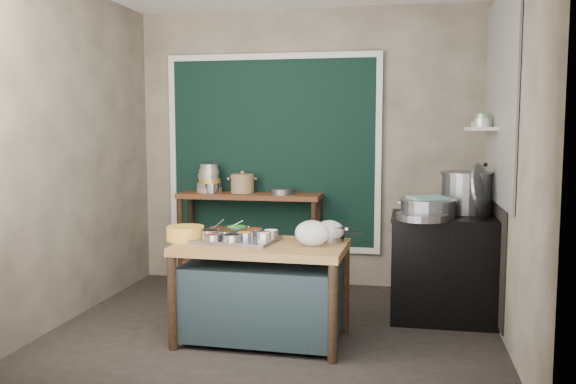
% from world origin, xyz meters
% --- Properties ---
extents(floor, '(3.50, 3.00, 0.02)m').
position_xyz_m(floor, '(0.00, 0.00, -0.01)').
color(floor, '#28231F').
rests_on(floor, ground).
extents(back_wall, '(3.50, 0.02, 2.80)m').
position_xyz_m(back_wall, '(0.00, 1.51, 1.40)').
color(back_wall, gray).
rests_on(back_wall, floor).
extents(left_wall, '(0.02, 3.00, 2.80)m').
position_xyz_m(left_wall, '(-1.76, 0.00, 1.40)').
color(left_wall, gray).
rests_on(left_wall, floor).
extents(right_wall, '(0.02, 3.00, 2.80)m').
position_xyz_m(right_wall, '(1.76, 0.00, 1.40)').
color(right_wall, gray).
rests_on(right_wall, floor).
extents(curtain_panel, '(2.10, 0.02, 1.90)m').
position_xyz_m(curtain_panel, '(-0.35, 1.47, 1.35)').
color(curtain_panel, black).
rests_on(curtain_panel, back_wall).
extents(curtain_frame, '(2.22, 0.03, 2.02)m').
position_xyz_m(curtain_frame, '(-0.35, 1.46, 1.35)').
color(curtain_frame, beige).
rests_on(curtain_frame, back_wall).
extents(tile_panel, '(0.02, 1.70, 1.70)m').
position_xyz_m(tile_panel, '(1.74, 0.55, 1.85)').
color(tile_panel, '#B2B2AA').
rests_on(tile_panel, right_wall).
extents(soot_patch, '(0.01, 1.30, 1.30)m').
position_xyz_m(soot_patch, '(1.74, 0.65, 0.70)').
color(soot_patch, black).
rests_on(soot_patch, right_wall).
extents(wall_shelf, '(0.22, 0.70, 0.03)m').
position_xyz_m(wall_shelf, '(1.63, 0.85, 1.60)').
color(wall_shelf, beige).
rests_on(wall_shelf, right_wall).
extents(prep_table, '(1.27, 0.76, 0.75)m').
position_xyz_m(prep_table, '(-0.04, -0.30, 0.38)').
color(prep_table, brown).
rests_on(prep_table, floor).
extents(back_counter, '(1.45, 0.40, 0.95)m').
position_xyz_m(back_counter, '(-0.55, 1.28, 0.47)').
color(back_counter, brown).
rests_on(back_counter, floor).
extents(stove_block, '(0.90, 0.68, 0.85)m').
position_xyz_m(stove_block, '(1.35, 0.55, 0.42)').
color(stove_block, black).
rests_on(stove_block, floor).
extents(stove_top, '(0.92, 0.69, 0.03)m').
position_xyz_m(stove_top, '(1.35, 0.55, 0.86)').
color(stove_top, black).
rests_on(stove_top, stove_block).
extents(condiment_tray, '(0.64, 0.50, 0.03)m').
position_xyz_m(condiment_tray, '(-0.25, -0.26, 0.76)').
color(condiment_tray, gray).
rests_on(condiment_tray, prep_table).
extents(condiment_bowls, '(0.59, 0.44, 0.07)m').
position_xyz_m(condiment_bowls, '(-0.27, -0.25, 0.80)').
color(condiment_bowls, gray).
rests_on(condiment_bowls, condiment_tray).
extents(yellow_basin, '(0.37, 0.37, 0.11)m').
position_xyz_m(yellow_basin, '(-0.64, -0.30, 0.80)').
color(yellow_basin, gold).
rests_on(yellow_basin, prep_table).
extents(saucepan, '(0.22, 0.22, 0.12)m').
position_xyz_m(saucepan, '(0.45, -0.12, 0.81)').
color(saucepan, gray).
rests_on(saucepan, prep_table).
extents(plastic_bag_a, '(0.32, 0.30, 0.19)m').
position_xyz_m(plastic_bag_a, '(0.34, -0.33, 0.84)').
color(plastic_bag_a, white).
rests_on(plastic_bag_a, prep_table).
extents(plastic_bag_b, '(0.24, 0.21, 0.16)m').
position_xyz_m(plastic_bag_b, '(0.44, -0.14, 0.83)').
color(plastic_bag_b, white).
rests_on(plastic_bag_b, prep_table).
extents(bowl_stack, '(0.26, 0.26, 0.29)m').
position_xyz_m(bowl_stack, '(-0.98, 1.30, 1.08)').
color(bowl_stack, tan).
rests_on(bowl_stack, back_counter).
extents(utensil_cup, '(0.21, 0.21, 0.10)m').
position_xyz_m(utensil_cup, '(-0.95, 1.25, 1.00)').
color(utensil_cup, gray).
rests_on(utensil_cup, back_counter).
extents(ceramic_crock, '(0.32, 0.32, 0.17)m').
position_xyz_m(ceramic_crock, '(-0.63, 1.31, 1.04)').
color(ceramic_crock, '#91704F').
rests_on(ceramic_crock, back_counter).
extents(wide_bowl, '(0.29, 0.29, 0.06)m').
position_xyz_m(wide_bowl, '(-0.20, 1.23, 0.98)').
color(wide_bowl, gray).
rests_on(wide_bowl, back_counter).
extents(stock_pot, '(0.55, 0.55, 0.35)m').
position_xyz_m(stock_pot, '(1.51, 0.73, 1.06)').
color(stock_pot, gray).
rests_on(stock_pot, stove_top).
extents(pot_lid, '(0.28, 0.46, 0.44)m').
position_xyz_m(pot_lid, '(1.62, 0.54, 1.10)').
color(pot_lid, gray).
rests_on(pot_lid, stove_top).
extents(steamer, '(0.57, 0.57, 0.15)m').
position_xyz_m(steamer, '(1.18, 0.39, 0.96)').
color(steamer, gray).
rests_on(steamer, stove_top).
extents(green_cloth, '(0.35, 0.32, 0.02)m').
position_xyz_m(green_cloth, '(1.18, 0.39, 1.04)').
color(green_cloth, '#5B9584').
rests_on(green_cloth, steamer).
extents(shallow_pan, '(0.48, 0.48, 0.05)m').
position_xyz_m(shallow_pan, '(1.13, 0.23, 0.91)').
color(shallow_pan, gray).
rests_on(shallow_pan, stove_top).
extents(shelf_bowl_stack, '(0.14, 0.14, 0.11)m').
position_xyz_m(shelf_bowl_stack, '(1.63, 0.78, 1.67)').
color(shelf_bowl_stack, silver).
rests_on(shelf_bowl_stack, wall_shelf).
extents(shelf_bowl_green, '(0.17, 0.17, 0.05)m').
position_xyz_m(shelf_bowl_green, '(1.63, 1.01, 1.64)').
color(shelf_bowl_green, gray).
rests_on(shelf_bowl_green, wall_shelf).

